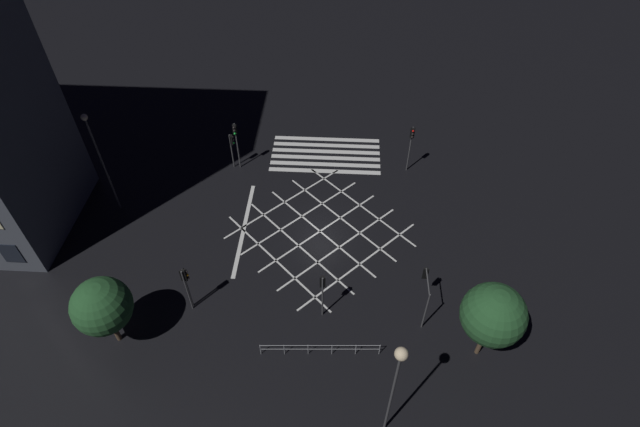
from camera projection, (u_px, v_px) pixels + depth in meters
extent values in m
plane|color=black|center=(320.00, 231.00, 38.10)|extent=(200.00, 200.00, 0.00)
cube|color=silver|center=(325.00, 171.00, 43.02)|extent=(9.66, 0.50, 0.01)
cube|color=silver|center=(325.00, 164.00, 43.65)|extent=(9.66, 0.50, 0.01)
cube|color=silver|center=(325.00, 158.00, 44.27)|extent=(9.66, 0.50, 0.01)
cube|color=silver|center=(326.00, 151.00, 44.90)|extent=(9.66, 0.50, 0.01)
cube|color=silver|center=(326.00, 145.00, 45.53)|extent=(9.66, 0.50, 0.01)
cube|color=silver|center=(327.00, 139.00, 46.16)|extent=(9.66, 0.50, 0.01)
cube|color=silver|center=(285.00, 202.00, 40.34)|extent=(8.45, 8.45, 0.01)
cube|color=silver|center=(360.00, 205.00, 40.10)|extent=(8.45, 8.45, 0.01)
cube|color=silver|center=(302.00, 216.00, 39.22)|extent=(8.45, 8.45, 0.01)
cube|color=silver|center=(340.00, 218.00, 39.10)|extent=(8.45, 8.45, 0.01)
cube|color=silver|center=(320.00, 231.00, 38.10)|extent=(8.45, 8.45, 0.01)
cube|color=silver|center=(320.00, 231.00, 38.10)|extent=(8.45, 8.45, 0.01)
cube|color=silver|center=(339.00, 247.00, 36.99)|extent=(8.45, 8.45, 0.01)
cube|color=silver|center=(299.00, 245.00, 37.10)|extent=(8.45, 8.45, 0.01)
cube|color=silver|center=(360.00, 264.00, 35.87)|extent=(8.45, 8.45, 0.01)
cube|color=silver|center=(276.00, 260.00, 36.10)|extent=(8.45, 8.45, 0.01)
cube|color=silver|center=(244.00, 228.00, 38.33)|extent=(0.30, 9.66, 0.01)
cube|color=black|center=(11.00, 254.00, 33.97)|extent=(1.40, 0.06, 1.80)
cylinder|color=#424244|center=(188.00, 288.00, 32.03)|extent=(0.11, 0.11, 3.87)
cube|color=black|center=(186.00, 275.00, 31.00)|extent=(0.16, 0.28, 0.90)
sphere|color=black|center=(186.00, 272.00, 30.78)|extent=(0.18, 0.18, 0.18)
sphere|color=orange|center=(187.00, 275.00, 30.99)|extent=(0.18, 0.18, 0.18)
sphere|color=black|center=(188.00, 278.00, 31.21)|extent=(0.18, 0.18, 0.18)
cube|color=black|center=(184.00, 275.00, 31.00)|extent=(0.02, 0.36, 0.98)
cylinder|color=#424244|center=(237.00, 146.00, 41.78)|extent=(0.11, 0.11, 4.55)
cube|color=black|center=(235.00, 130.00, 40.42)|extent=(0.28, 0.16, 0.90)
sphere|color=black|center=(234.00, 128.00, 40.12)|extent=(0.18, 0.18, 0.18)
sphere|color=black|center=(234.00, 131.00, 40.34)|extent=(0.18, 0.18, 0.18)
sphere|color=green|center=(235.00, 134.00, 40.55)|extent=(0.18, 0.18, 0.18)
cube|color=black|center=(235.00, 129.00, 40.48)|extent=(0.36, 0.02, 0.98)
cylinder|color=#424244|center=(323.00, 297.00, 31.52)|extent=(0.11, 0.11, 3.92)
cube|color=black|center=(323.00, 282.00, 30.57)|extent=(0.28, 0.16, 0.90)
sphere|color=black|center=(323.00, 277.00, 30.43)|extent=(0.18, 0.18, 0.18)
sphere|color=black|center=(323.00, 280.00, 30.65)|extent=(0.18, 0.18, 0.18)
sphere|color=green|center=(323.00, 283.00, 30.86)|extent=(0.18, 0.18, 0.18)
cube|color=black|center=(323.00, 283.00, 30.51)|extent=(0.36, 0.02, 0.98)
cylinder|color=#424244|center=(426.00, 311.00, 31.00)|extent=(0.11, 0.11, 3.56)
cylinder|color=#424244|center=(428.00, 282.00, 30.56)|extent=(0.09, 2.10, 0.09)
cube|color=black|center=(425.00, 273.00, 31.61)|extent=(0.28, 0.16, 0.90)
sphere|color=black|center=(426.00, 269.00, 31.48)|extent=(0.18, 0.18, 0.18)
sphere|color=black|center=(425.00, 272.00, 31.69)|extent=(0.18, 0.18, 0.18)
sphere|color=green|center=(424.00, 274.00, 31.91)|extent=(0.18, 0.18, 0.18)
cube|color=black|center=(425.00, 274.00, 31.55)|extent=(0.36, 0.02, 0.98)
cylinder|color=#424244|center=(187.00, 291.00, 31.87)|extent=(0.11, 0.11, 3.93)
cube|color=black|center=(183.00, 275.00, 30.92)|extent=(0.28, 0.16, 0.90)
sphere|color=red|center=(183.00, 271.00, 30.78)|extent=(0.18, 0.18, 0.18)
sphere|color=black|center=(184.00, 274.00, 30.99)|extent=(0.18, 0.18, 0.18)
sphere|color=black|center=(185.00, 276.00, 31.21)|extent=(0.18, 0.18, 0.18)
cube|color=black|center=(183.00, 276.00, 30.85)|extent=(0.36, 0.02, 0.98)
cylinder|color=#424244|center=(232.00, 151.00, 42.21)|extent=(0.11, 0.11, 3.41)
cube|color=black|center=(232.00, 140.00, 41.34)|extent=(0.16, 0.28, 0.90)
sphere|color=black|center=(232.00, 137.00, 41.13)|extent=(0.18, 0.18, 0.18)
sphere|color=black|center=(233.00, 140.00, 41.34)|extent=(0.18, 0.18, 0.18)
sphere|color=green|center=(233.00, 143.00, 41.56)|extent=(0.18, 0.18, 0.18)
cube|color=black|center=(231.00, 140.00, 41.35)|extent=(0.02, 0.36, 0.98)
cylinder|color=#424244|center=(410.00, 149.00, 41.54)|extent=(0.11, 0.11, 4.48)
cube|color=black|center=(413.00, 133.00, 40.20)|extent=(0.28, 0.16, 0.90)
sphere|color=red|center=(413.00, 131.00, 39.91)|extent=(0.18, 0.18, 0.18)
sphere|color=black|center=(413.00, 134.00, 40.12)|extent=(0.18, 0.18, 0.18)
sphere|color=black|center=(412.00, 137.00, 40.34)|extent=(0.18, 0.18, 0.18)
cube|color=black|center=(412.00, 133.00, 40.26)|extent=(0.36, 0.02, 0.98)
cylinder|color=#424244|center=(391.00, 396.00, 24.86)|extent=(0.14, 0.14, 8.11)
sphere|color=#F9E0B2|center=(401.00, 354.00, 21.82)|extent=(0.64, 0.64, 0.64)
cylinder|color=#424244|center=(104.00, 167.00, 36.82)|extent=(0.14, 0.14, 8.53)
sphere|color=#F9E0B2|center=(84.00, 117.00, 33.67)|extent=(0.46, 0.46, 0.46)
cylinder|color=brown|center=(482.00, 340.00, 30.01)|extent=(0.28, 0.28, 2.79)
sphere|color=#235128|center=(493.00, 315.00, 28.02)|extent=(3.72, 3.72, 3.72)
cylinder|color=brown|center=(114.00, 329.00, 30.85)|extent=(0.32, 0.32, 2.30)
sphere|color=#235128|center=(102.00, 306.00, 29.08)|extent=(3.53, 3.53, 3.53)
cylinder|color=#9EA0A5|center=(260.00, 350.00, 30.54)|extent=(0.05, 0.05, 1.05)
cylinder|color=#9EA0A5|center=(284.00, 350.00, 30.54)|extent=(0.05, 0.05, 1.05)
cylinder|color=#9EA0A5|center=(308.00, 350.00, 30.54)|extent=(0.05, 0.05, 1.05)
cylinder|color=#9EA0A5|center=(332.00, 350.00, 30.54)|extent=(0.05, 0.05, 1.05)
cylinder|color=#9EA0A5|center=(356.00, 350.00, 30.54)|extent=(0.05, 0.05, 1.05)
cylinder|color=#9EA0A5|center=(380.00, 350.00, 30.54)|extent=(0.05, 0.05, 1.05)
cylinder|color=#9EA0A5|center=(320.00, 346.00, 30.20)|extent=(7.30, 0.44, 0.04)
cylinder|color=#9EA0A5|center=(320.00, 349.00, 30.51)|extent=(7.30, 0.44, 0.04)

